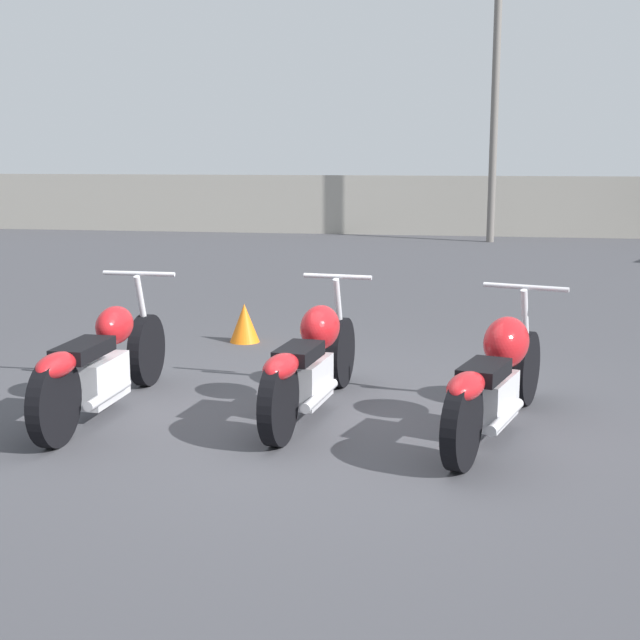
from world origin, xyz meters
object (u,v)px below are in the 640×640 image
(light_pole_left, at_px, (498,16))
(motorcycle_slot_0, at_px, (102,363))
(motorcycle_slot_1, at_px, (311,362))
(motorcycle_slot_2, at_px, (497,377))
(traffic_cone_near, at_px, (245,323))

(light_pole_left, bearing_deg, motorcycle_slot_0, -102.44)
(light_pole_left, bearing_deg, motorcycle_slot_1, -96.39)
(motorcycle_slot_1, distance_m, motorcycle_slot_2, 1.33)
(motorcycle_slot_2, height_order, traffic_cone_near, motorcycle_slot_2)
(motorcycle_slot_2, bearing_deg, light_pole_left, 105.70)
(motorcycle_slot_2, bearing_deg, traffic_cone_near, 149.10)
(light_pole_left, relative_size, motorcycle_slot_2, 3.77)
(motorcycle_slot_2, distance_m, traffic_cone_near, 3.58)
(motorcycle_slot_2, bearing_deg, motorcycle_slot_1, -174.96)
(light_pole_left, distance_m, motorcycle_slot_2, 14.07)
(light_pole_left, height_order, traffic_cone_near, light_pole_left)
(motorcycle_slot_0, bearing_deg, light_pole_left, 78.61)
(motorcycle_slot_0, xyz_separation_m, motorcycle_slot_1, (1.49, 0.27, 0.01))
(light_pole_left, bearing_deg, motorcycle_slot_2, -90.70)
(motorcycle_slot_1, relative_size, motorcycle_slot_2, 1.01)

